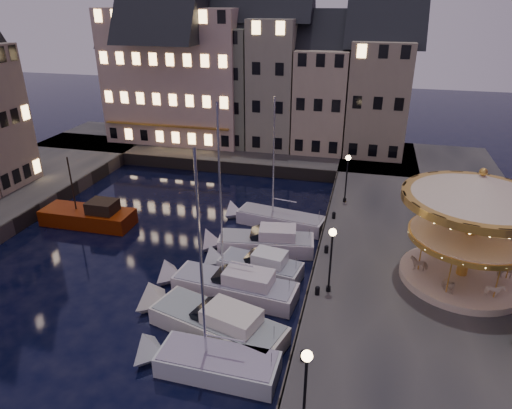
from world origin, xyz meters
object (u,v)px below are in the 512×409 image
(streetlamp_a, at_px, (306,381))
(motorboat_c, at_px, (229,285))
(streetlamp_c, at_px, (347,172))
(motorboat_b, at_px, (212,322))
(red_fishing_boat, at_px, (90,217))
(carousel, at_px, (476,209))
(bollard_d, at_px, (334,215))
(streetlamp_b, at_px, (331,251))
(motorboat_d, at_px, (255,266))
(motorboat_f, at_px, (274,219))
(bollard_b, at_px, (317,290))
(bollard_a, at_px, (303,355))
(motorboat_e, at_px, (261,242))
(motorboat_a, at_px, (207,362))
(bollard_c, at_px, (326,249))

(streetlamp_a, height_order, motorboat_c, motorboat_c)
(streetlamp_c, xyz_separation_m, motorboat_c, (-6.22, -13.48, -3.34))
(motorboat_b, bearing_deg, red_fishing_boat, 144.24)
(carousel, bearing_deg, bollard_d, 140.94)
(streetlamp_b, xyz_separation_m, motorboat_d, (-5.19, 2.61, -3.38))
(streetlamp_b, xyz_separation_m, motorboat_c, (-6.22, 0.02, -3.34))
(motorboat_f, relative_size, carousel, 1.30)
(motorboat_c, height_order, motorboat_d, motorboat_c)
(bollard_b, xyz_separation_m, motorboat_d, (-4.59, 3.11, -0.97))
(bollard_a, distance_m, red_fishing_boat, 23.41)
(bollard_b, relative_size, motorboat_b, 0.06)
(bollard_b, xyz_separation_m, carousel, (8.42, 3.67, 4.54))
(motorboat_d, height_order, motorboat_f, motorboat_f)
(motorboat_c, relative_size, motorboat_e, 1.46)
(bollard_a, bearing_deg, streetlamp_b, 84.29)
(carousel, bearing_deg, motorboat_d, -177.55)
(streetlamp_b, height_order, bollard_a, streetlamp_b)
(bollard_b, distance_m, bollard_d, 10.50)
(motorboat_b, xyz_separation_m, motorboat_d, (0.89, 6.25, -0.01))
(motorboat_a, xyz_separation_m, motorboat_d, (0.13, 9.17, 0.10))
(streetlamp_c, xyz_separation_m, carousel, (7.82, -10.33, 2.12))
(bollard_a, distance_m, motorboat_c, 8.28)
(motorboat_e, bearing_deg, carousel, -11.58)
(streetlamp_a, distance_m, bollard_a, 4.71)
(bollard_c, bearing_deg, streetlamp_c, 86.19)
(streetlamp_a, height_order, motorboat_f, motorboat_f)
(motorboat_c, bearing_deg, carousel, 12.66)
(streetlamp_c, xyz_separation_m, motorboat_e, (-5.57, -7.59, -3.37))
(motorboat_b, bearing_deg, bollard_c, 56.03)
(motorboat_c, distance_m, red_fishing_boat, 15.56)
(streetlamp_a, xyz_separation_m, motorboat_f, (-5.47, 20.27, -3.49))
(bollard_c, bearing_deg, carousel, -8.98)
(motorboat_f, bearing_deg, streetlamp_b, -61.97)
(bollard_a, distance_m, motorboat_a, 4.87)
(red_fishing_boat, bearing_deg, motorboat_a, -41.29)
(motorboat_a, distance_m, motorboat_f, 16.83)
(motorboat_a, distance_m, motorboat_c, 6.63)
(bollard_a, relative_size, carousel, 0.07)
(motorboat_b, height_order, motorboat_e, same)
(streetlamp_b, xyz_separation_m, red_fishing_boat, (-20.31, 6.61, -3.32))
(streetlamp_a, xyz_separation_m, streetlamp_b, (0.00, 10.00, 0.00))
(motorboat_c, relative_size, motorboat_d, 1.78)
(bollard_d, relative_size, motorboat_e, 0.07)
(streetlamp_b, distance_m, motorboat_b, 7.85)
(motorboat_d, distance_m, motorboat_e, 3.32)
(streetlamp_c, relative_size, motorboat_b, 0.47)
(motorboat_d, height_order, carousel, carousel)
(motorboat_b, bearing_deg, motorboat_f, 87.48)
(streetlamp_a, distance_m, streetlamp_c, 23.50)
(bollard_c, bearing_deg, streetlamp_a, -87.63)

